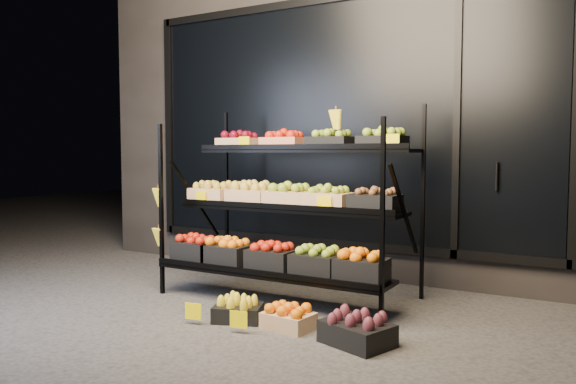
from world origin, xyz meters
The scene contains 8 objects.
ground centered at (0.00, 0.00, 0.00)m, with size 24.00×24.00×0.00m, color #514F4C.
building centered at (0.00, 2.59, 1.75)m, with size 6.00×2.08×3.50m.
display_rack centered at (-0.01, 0.60, 0.79)m, with size 2.18×1.02×1.73m.
tag_floor_a centered at (-0.20, -0.40, 0.06)m, with size 0.13×0.01×0.12m, color #F2D700.
tag_floor_b centered at (0.20, -0.40, 0.06)m, with size 0.13×0.01×0.12m, color #F2D700.
floor_crate_midleft centered at (0.03, -0.16, 0.09)m, with size 0.42×0.36×0.18m.
floor_crate_midright centered at (0.45, -0.13, 0.08)m, with size 0.37×0.29×0.18m.
floor_crate_right centered at (1.00, -0.20, 0.10)m, with size 0.51×0.44×0.21m.
Camera 1 is at (2.39, -3.52, 1.25)m, focal length 35.00 mm.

